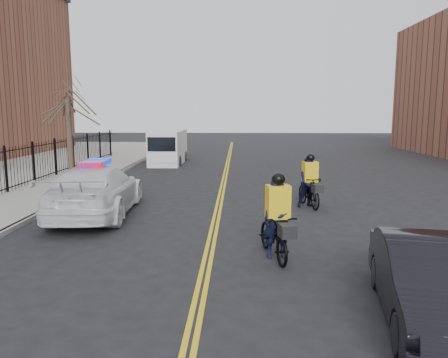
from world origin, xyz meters
TOP-DOWN VIEW (x-y plane):
  - ground at (0.00, 0.00)m, footprint 120.00×120.00m
  - center_line_left at (-0.08, 8.00)m, footprint 0.10×60.00m
  - center_line_right at (0.08, 8.00)m, footprint 0.10×60.00m
  - sidewalk at (-7.50, 8.00)m, footprint 3.00×60.00m
  - curb at (-6.00, 8.00)m, footprint 0.20×60.00m
  - iron_fence at (-9.00, 8.00)m, footprint 0.12×28.00m
  - street_tree at (-7.60, 10.00)m, footprint 3.20×3.20m
  - police_cruiser at (-4.09, 3.13)m, footprint 2.78×6.05m
  - dark_sedan at (3.93, -4.21)m, footprint 2.18×4.43m
  - cargo_van at (-4.02, 17.89)m, footprint 2.08×5.31m
  - cyclist_near at (1.68, -1.04)m, footprint 1.16×2.23m
  - cyclist_far at (3.35, 4.62)m, footprint 1.02×2.04m

SIDE VIEW (x-z plane):
  - ground at x=0.00m, z-range 0.00..0.00m
  - center_line_left at x=-0.08m, z-range 0.00..0.01m
  - center_line_right at x=0.08m, z-range 0.00..0.01m
  - sidewalk at x=-7.50m, z-range 0.00..0.15m
  - curb at x=-6.00m, z-range 0.00..0.15m
  - dark_sedan at x=3.93m, z-range 0.00..1.40m
  - cyclist_near at x=1.68m, z-range -0.32..1.76m
  - cyclist_far at x=3.35m, z-range -0.21..1.78m
  - police_cruiser at x=-4.09m, z-range -0.07..1.80m
  - iron_fence at x=-9.00m, z-range 0.00..2.00m
  - cargo_van at x=-4.02m, z-range -0.02..2.19m
  - street_tree at x=-7.60m, z-range 1.13..5.93m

